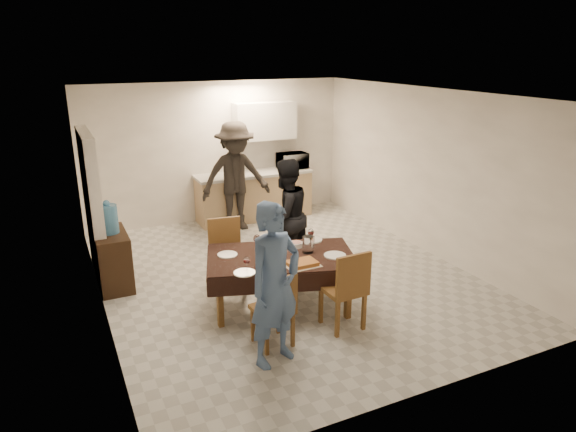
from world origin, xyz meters
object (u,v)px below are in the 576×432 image
water_jug (108,219)px  microwave (293,161)px  person_near (275,285)px  person_far (285,216)px  wine_bottle (276,243)px  water_pitcher (308,244)px  dining_table (281,258)px  person_kitchen (236,177)px  console (113,259)px  savoury_tart (302,263)px

water_jug → microwave: bearing=27.8°
person_near → person_far: (1.10, 2.10, -0.04)m
water_jug → wine_bottle: (1.79, -1.51, -0.11)m
water_jug → person_near: person_near is taller
water_pitcher → wine_bottle: bearing=166.0°
water_jug → person_far: 2.45m
dining_table → water_pitcher: bearing=9.7°
dining_table → water_jug: size_ratio=5.28×
water_pitcher → dining_table: bearing=171.9°
dining_table → person_kitchen: 3.12m
wine_bottle → person_near: person_near is taller
water_pitcher → person_kitchen: bearing=87.1°
person_kitchen → microwave: bearing=18.5°
wine_bottle → microwave: 3.96m
person_kitchen → person_near: bearing=-104.5°
dining_table → person_near: 1.20m
wine_bottle → person_kitchen: bearing=79.5°
console → savoury_tart: 2.77m
savoury_tart → person_kitchen: person_kitchen is taller
console → microwave: size_ratio=1.53×
wine_bottle → person_far: bearing=59.0°
console → wine_bottle: 2.39m
water_pitcher → person_far: 1.12m
water_pitcher → microwave: size_ratio=0.39×
water_pitcher → person_near: bearing=-132.0°
console → microwave: 4.24m
savoury_tart → person_kitchen: 3.47m
wine_bottle → microwave: bearing=61.2°
wine_bottle → person_near: size_ratio=0.18×
microwave → dining_table: bearing=62.1°
water_pitcher → person_near: 1.35m
savoury_tart → person_near: bearing=-134.1°
dining_table → water_pitcher: size_ratio=9.47×
savoury_tart → person_near: (-0.65, -0.67, 0.15)m
water_pitcher → person_near: size_ratio=0.12×
water_pitcher → microwave: microwave is taller
water_jug → water_pitcher: (2.19, -1.61, -0.16)m
person_near → wine_bottle: bearing=47.3°
person_near → person_kitchen: size_ratio=0.89×
water_pitcher → savoury_tart: 0.42m
water_pitcher → savoury_tart: bearing=-127.1°
wine_bottle → dining_table: bearing=-45.0°
microwave → savoury_tart: bearing=65.7°
dining_table → person_near: size_ratio=1.17×
savoury_tart → console: bearing=135.1°
microwave → person_far: person_far is taller
water_pitcher → person_kitchen: person_kitchen is taller
water_jug → person_kitchen: bearing=32.6°
water_pitcher → microwave: bearing=67.1°
dining_table → savoury_tart: (0.10, -0.38, 0.06)m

